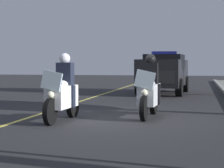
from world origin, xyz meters
name	(u,v)px	position (x,y,z in m)	size (l,w,h in m)	color
ground_plane	(111,118)	(0.00, 0.00, 0.00)	(80.00, 80.00, 0.00)	#28282B
lane_stripe_center	(35,115)	(0.00, -2.16, 0.00)	(48.00, 0.12, 0.01)	#E0D14C
police_motorcycle_lead_left	(62,93)	(0.86, -1.07, 0.70)	(2.14, 0.60, 1.72)	black
police_motorcycle_lead_right	(149,92)	(-0.31, 1.00, 0.70)	(2.14, 0.60, 1.72)	black
police_suv	(164,72)	(-9.19, 0.65, 1.07)	(5.00, 2.29, 2.05)	black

